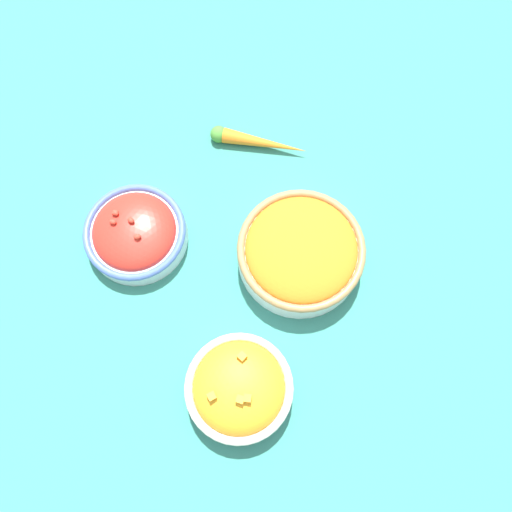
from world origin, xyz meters
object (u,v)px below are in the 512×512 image
at_px(bowl_cherry_tomatoes, 135,233).
at_px(loose_carrot, 256,141).
at_px(bowl_carrots, 301,252).
at_px(bowl_squash, 239,388).

relative_size(bowl_cherry_tomatoes, loose_carrot, 1.22).
bearing_deg(bowl_carrots, bowl_cherry_tomatoes, 49.99).
relative_size(bowl_carrots, bowl_cherry_tomatoes, 1.21).
xyz_separation_m(bowl_squash, loose_carrot, (0.34, -0.24, -0.02)).
distance_m(bowl_carrots, bowl_cherry_tomatoes, 0.27).
bearing_deg(bowl_carrots, loose_carrot, -13.65).
distance_m(bowl_squash, loose_carrot, 0.41).
bearing_deg(loose_carrot, bowl_carrots, -59.20).
bearing_deg(bowl_squash, bowl_carrots, -56.79).
xyz_separation_m(bowl_carrots, loose_carrot, (0.21, -0.05, -0.02)).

